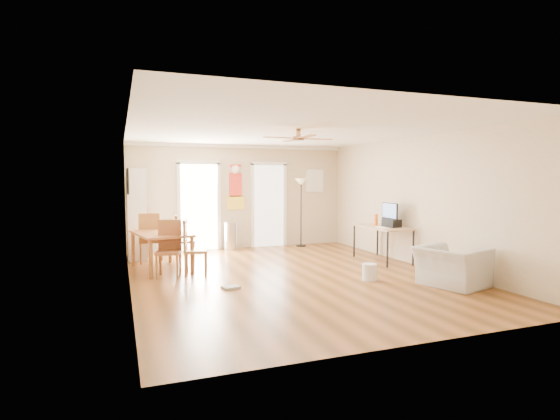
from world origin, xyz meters
name	(u,v)px	position (x,y,z in m)	size (l,w,h in m)	color
floor	(292,276)	(0.00, 0.00, 0.00)	(7.00, 7.00, 0.00)	brown
ceiling	(292,130)	(0.00, 0.00, 2.60)	(5.50, 7.00, 0.00)	silver
wall_back	(240,197)	(0.00, 3.50, 1.30)	(5.50, 0.04, 2.60)	beige
wall_front	(418,222)	(0.00, -3.50, 1.30)	(5.50, 0.04, 2.60)	beige
wall_left	(128,207)	(-2.75, 0.00, 1.30)	(0.04, 7.00, 2.60)	beige
wall_right	(419,201)	(2.75, 0.00, 1.30)	(0.04, 7.00, 2.60)	beige
crown_molding	(292,132)	(0.00, 0.00, 2.56)	(5.50, 7.00, 0.08)	white
kitchen_doorway	(199,207)	(-1.05, 3.48, 1.05)	(0.90, 0.10, 2.10)	white
bathroom_doorway	(269,206)	(0.75, 3.48, 1.05)	(0.80, 0.10, 2.10)	white
wall_decal	(236,187)	(-0.13, 3.48, 1.55)	(0.46, 0.03, 1.10)	red
ac_grille	(315,181)	(2.05, 3.47, 1.70)	(0.50, 0.04, 0.60)	white
framed_poster	(128,181)	(-2.73, 1.40, 1.70)	(0.04, 0.66, 0.48)	black
ceiling_fan	(298,138)	(0.00, -0.30, 2.43)	(1.24, 1.24, 0.20)	#593819
bookshelf	(136,214)	(-2.53, 2.80, 0.98)	(0.39, 0.88, 1.97)	silver
dining_table	(161,251)	(-2.15, 1.33, 0.36)	(0.87, 1.45, 0.72)	#A25E34
dining_chair_right_a	(185,239)	(-1.60, 2.07, 0.49)	(0.40, 0.40, 0.97)	#AB6B37
dining_chair_right_b	(196,248)	(-1.60, 0.67, 0.50)	(0.41, 0.41, 1.00)	olive
dining_chair_near	(168,249)	(-2.08, 0.67, 0.50)	(0.41, 0.41, 1.00)	#9C5A32
dining_chair_far	(151,238)	(-2.28, 2.17, 0.52)	(0.43, 0.43, 1.04)	olive
trash_can	(231,236)	(-0.33, 3.21, 0.34)	(0.32, 0.32, 0.68)	silver
torchiere_lamp	(301,213)	(1.53, 3.16, 0.88)	(0.33, 0.33, 1.76)	black
computer_desk	(382,244)	(2.36, 0.69, 0.37)	(0.69, 1.38, 0.74)	tan
imac	(390,215)	(2.47, 0.60, 0.99)	(0.07, 0.54, 0.51)	black
keyboard	(383,227)	(2.20, 0.45, 0.75)	(0.13, 0.39, 0.01)	white
printer	(392,223)	(2.45, 0.50, 0.82)	(0.27, 0.32, 0.16)	black
orange_bottle	(376,220)	(2.30, 0.86, 0.86)	(0.08, 0.08, 0.25)	orange
wastebasket_a	(370,272)	(1.13, -0.79, 0.14)	(0.25, 0.25, 0.29)	silver
wastebasket_b	(434,270)	(2.24, -1.08, 0.16)	(0.29, 0.29, 0.33)	silver
floor_cloth	(231,287)	(-1.25, -0.51, 0.02)	(0.26, 0.21, 0.04)	#A0A09B
armchair	(452,267)	(2.15, -1.62, 0.32)	(0.99, 0.86, 0.64)	#B0B0AB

